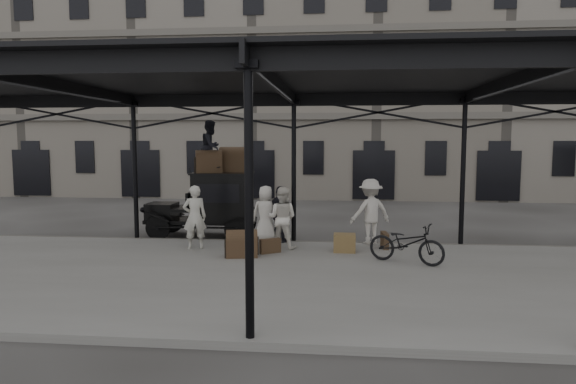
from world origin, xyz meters
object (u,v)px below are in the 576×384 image
(bicycle, at_px, (406,243))
(steamer_trunk_platform, at_px, (242,245))
(porter_official, at_px, (281,214))
(porter_left, at_px, (195,217))
(steamer_trunk_roof_near, at_px, (209,163))
(taxi, at_px, (214,201))

(bicycle, bearing_deg, steamer_trunk_platform, 111.62)
(porter_official, bearing_deg, porter_left, 51.58)
(porter_left, distance_m, steamer_trunk_platform, 1.85)
(bicycle, relative_size, steamer_trunk_roof_near, 2.32)
(taxi, distance_m, bicycle, 6.96)
(porter_official, xyz_separation_m, bicycle, (3.45, -2.32, -0.35))
(bicycle, relative_size, steamer_trunk_platform, 2.36)
(porter_left, relative_size, steamer_trunk_platform, 2.21)
(taxi, height_order, porter_left, taxi)
(taxi, xyz_separation_m, steamer_trunk_roof_near, (-0.08, -0.25, 1.28))
(taxi, height_order, porter_official, taxi)
(porter_left, relative_size, bicycle, 0.94)
(porter_left, xyz_separation_m, steamer_trunk_roof_near, (-0.16, 2.31, 1.43))
(taxi, xyz_separation_m, porter_official, (2.41, -1.40, -0.20))
(taxi, relative_size, steamer_trunk_platform, 4.44)
(steamer_trunk_platform, bearing_deg, porter_left, 139.23)
(taxi, distance_m, steamer_trunk_platform, 3.86)
(porter_left, distance_m, porter_official, 2.60)
(steamer_trunk_roof_near, bearing_deg, taxi, 53.59)
(taxi, relative_size, porter_left, 2.01)
(taxi, bearing_deg, porter_official, -30.18)
(steamer_trunk_roof_near, bearing_deg, porter_official, -43.19)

